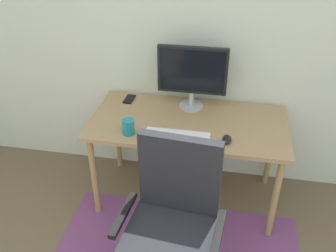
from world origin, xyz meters
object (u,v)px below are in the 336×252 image
at_px(office_chair, 172,241).
at_px(coffee_cup, 128,127).
at_px(cell_phone, 129,99).
at_px(desk, 188,129).
at_px(computer_mouse, 227,139).
at_px(monitor, 192,73).
at_px(keyboard, 177,136).

bearing_deg(office_chair, coffee_cup, 129.77).
bearing_deg(cell_phone, coffee_cup, -73.68).
distance_m(desk, office_chair, 0.84).
height_order(computer_mouse, office_chair, office_chair).
relative_size(monitor, coffee_cup, 4.78).
xyz_separation_m(desk, keyboard, (-0.05, -0.22, 0.08)).
distance_m(cell_phone, office_chair, 1.21).
height_order(computer_mouse, cell_phone, computer_mouse).
xyz_separation_m(computer_mouse, coffee_cup, (-0.65, -0.02, 0.04)).
xyz_separation_m(computer_mouse, cell_phone, (-0.77, 0.44, -0.01)).
bearing_deg(coffee_cup, keyboard, 3.00).
height_order(coffee_cup, cell_phone, coffee_cup).
height_order(keyboard, coffee_cup, coffee_cup).
xyz_separation_m(computer_mouse, office_chair, (-0.25, -0.60, -0.33)).
bearing_deg(desk, cell_phone, 154.76).
bearing_deg(monitor, coffee_cup, -129.25).
distance_m(computer_mouse, coffee_cup, 0.65).
height_order(keyboard, cell_phone, keyboard).
relative_size(keyboard, office_chair, 0.43).
bearing_deg(desk, coffee_cup, -147.56).
bearing_deg(keyboard, coffee_cup, -177.00).
xyz_separation_m(keyboard, computer_mouse, (0.32, 0.01, 0.01)).
bearing_deg(desk, office_chair, -88.24).
height_order(desk, keyboard, keyboard).
bearing_deg(office_chair, computer_mouse, 72.37).
relative_size(computer_mouse, office_chair, 0.10).
bearing_deg(computer_mouse, desk, 142.84).
relative_size(desk, monitor, 2.77).
xyz_separation_m(keyboard, cell_phone, (-0.45, 0.45, -0.00)).
bearing_deg(coffee_cup, cell_phone, 104.90).
height_order(keyboard, computer_mouse, computer_mouse).
xyz_separation_m(coffee_cup, cell_phone, (-0.12, 0.47, -0.05)).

